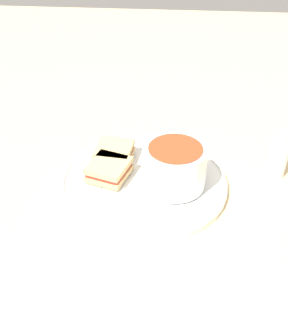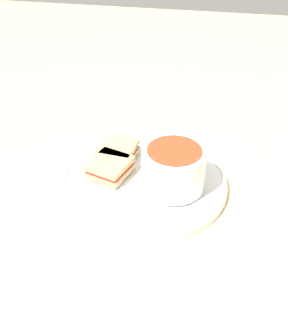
{
  "view_description": "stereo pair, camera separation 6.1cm",
  "coord_description": "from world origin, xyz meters",
  "px_view_note": "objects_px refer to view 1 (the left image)",
  "views": [
    {
      "loc": [
        -0.05,
        0.56,
        0.45
      ],
      "look_at": [
        0.0,
        0.0,
        0.04
      ],
      "focal_mm": 42.0,
      "sensor_mm": 36.0,
      "label": 1
    },
    {
      "loc": [
        -0.11,
        0.55,
        0.45
      ],
      "look_at": [
        0.0,
        0.0,
        0.04
      ],
      "focal_mm": 42.0,
      "sensor_mm": 36.0,
      "label": 2
    }
  ],
  "objects_px": {
    "soup_bowl": "(175,166)",
    "sandwich_half_near": "(114,153)",
    "salt_shaker": "(278,155)",
    "spoon": "(161,156)",
    "sandwich_half_far": "(109,169)"
  },
  "relations": [
    {
      "from": "sandwich_half_far",
      "to": "sandwich_half_near",
      "type": "bearing_deg",
      "value": -91.47
    },
    {
      "from": "salt_shaker",
      "to": "sandwich_half_near",
      "type": "bearing_deg",
      "value": 0.5
    },
    {
      "from": "soup_bowl",
      "to": "spoon",
      "type": "relative_size",
      "value": 1.15
    },
    {
      "from": "soup_bowl",
      "to": "sandwich_half_far",
      "type": "relative_size",
      "value": 1.25
    },
    {
      "from": "soup_bowl",
      "to": "salt_shaker",
      "type": "height_order",
      "value": "soup_bowl"
    },
    {
      "from": "spoon",
      "to": "sandwich_half_near",
      "type": "relative_size",
      "value": 1.23
    },
    {
      "from": "soup_bowl",
      "to": "sandwich_half_near",
      "type": "xyz_separation_m",
      "value": [
        0.12,
        -0.07,
        -0.02
      ]
    },
    {
      "from": "sandwich_half_near",
      "to": "sandwich_half_far",
      "type": "relative_size",
      "value": 0.88
    },
    {
      "from": "spoon",
      "to": "sandwich_half_far",
      "type": "distance_m",
      "value": 0.11
    },
    {
      "from": "soup_bowl",
      "to": "salt_shaker",
      "type": "xyz_separation_m",
      "value": [
        -0.19,
        -0.07,
        -0.01
      ]
    },
    {
      "from": "spoon",
      "to": "sandwich_half_far",
      "type": "relative_size",
      "value": 1.09
    },
    {
      "from": "sandwich_half_near",
      "to": "sandwich_half_far",
      "type": "bearing_deg",
      "value": 88.53
    },
    {
      "from": "spoon",
      "to": "sandwich_half_near",
      "type": "xyz_separation_m",
      "value": [
        0.09,
        0.01,
        0.01
      ]
    },
    {
      "from": "salt_shaker",
      "to": "spoon",
      "type": "bearing_deg",
      "value": -2.82
    },
    {
      "from": "salt_shaker",
      "to": "sandwich_half_far",
      "type": "bearing_deg",
      "value": 10.26
    }
  ]
}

